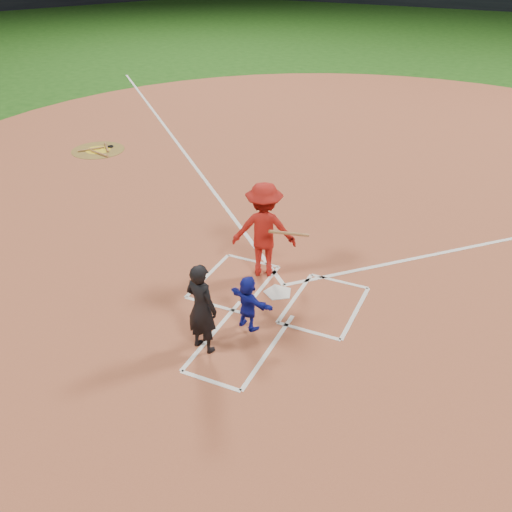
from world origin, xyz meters
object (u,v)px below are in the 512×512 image
at_px(umpire, 201,308).
at_px(batter_at_plate, 264,230).
at_px(home_plate, 278,292).
at_px(catcher, 248,303).
at_px(on_deck_circle, 98,150).

height_order(umpire, batter_at_plate, batter_at_plate).
height_order(home_plate, umpire, umpire).
height_order(home_plate, batter_at_plate, batter_at_plate).
xyz_separation_m(catcher, batter_at_plate, (-0.51, 1.83, 0.48)).
xyz_separation_m(home_plate, batter_at_plate, (-0.57, 0.58, 1.00)).
bearing_deg(catcher, on_deck_circle, -18.98).
bearing_deg(home_plate, umpire, 76.32).
bearing_deg(home_plate, catcher, 87.01).
distance_m(on_deck_circle, batter_at_plate, 9.27).
relative_size(home_plate, umpire, 0.36).
height_order(on_deck_circle, catcher, catcher).
bearing_deg(batter_at_plate, umpire, -88.67).
bearing_deg(catcher, home_plate, -74.80).
relative_size(catcher, umpire, 0.63).
relative_size(on_deck_circle, umpire, 1.02).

